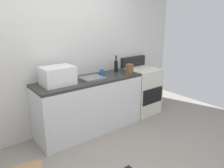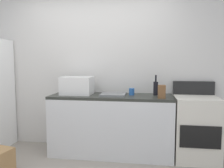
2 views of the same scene
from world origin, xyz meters
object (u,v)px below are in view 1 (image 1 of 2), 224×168
(stove_oven, at_px, (141,90))
(microwave, at_px, (58,76))
(wine_bottle, at_px, (116,66))
(knife_block, at_px, (130,69))
(coffee_mug, at_px, (102,72))

(stove_oven, height_order, microwave, microwave)
(microwave, bearing_deg, wine_bottle, 5.07)
(microwave, xyz_separation_m, wine_bottle, (1.18, 0.10, -0.03))
(stove_oven, xyz_separation_m, knife_block, (-0.50, -0.18, 0.52))
(wine_bottle, height_order, knife_block, wine_bottle)
(wine_bottle, height_order, coffee_mug, wine_bottle)
(microwave, bearing_deg, knife_block, -8.24)
(coffee_mug, bearing_deg, microwave, -176.33)
(wine_bottle, xyz_separation_m, knife_block, (0.07, -0.29, -0.02))
(wine_bottle, relative_size, coffee_mug, 3.00)
(stove_oven, distance_m, microwave, 1.84)
(coffee_mug, distance_m, knife_block, 0.49)
(microwave, xyz_separation_m, coffee_mug, (0.83, 0.05, -0.09))
(knife_block, bearing_deg, microwave, 171.76)
(stove_oven, relative_size, wine_bottle, 3.67)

